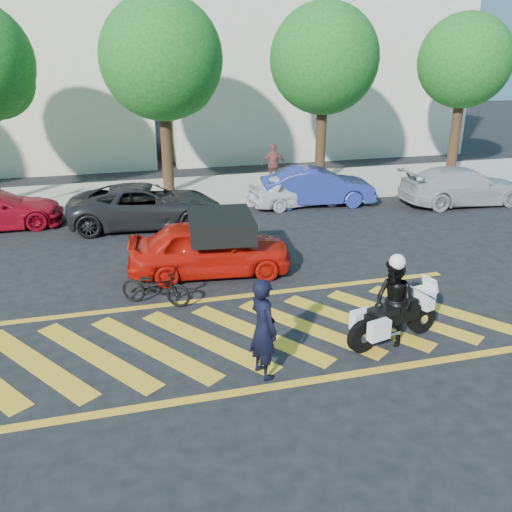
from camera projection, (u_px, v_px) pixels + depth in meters
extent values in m
plane|color=black|center=(235.00, 337.00, 11.25)|extent=(90.00, 90.00, 0.00)
cube|color=#9E998E|center=(169.00, 194.00, 22.04)|extent=(60.00, 5.00, 0.15)
cube|color=gold|center=(36.00, 363.00, 10.31)|extent=(2.43, 3.21, 0.01)
cube|color=gold|center=(96.00, 355.00, 10.58)|extent=(2.43, 3.21, 0.01)
cube|color=gold|center=(153.00, 348.00, 10.84)|extent=(2.43, 3.21, 0.01)
cube|color=gold|center=(207.00, 341.00, 11.11)|extent=(2.43, 3.21, 0.01)
cube|color=gold|center=(259.00, 334.00, 11.37)|extent=(2.43, 3.21, 0.01)
cube|color=gold|center=(308.00, 327.00, 11.64)|extent=(2.43, 3.21, 0.01)
cube|color=gold|center=(355.00, 321.00, 11.91)|extent=(2.43, 3.21, 0.01)
cube|color=gold|center=(400.00, 315.00, 12.17)|extent=(2.43, 3.21, 0.01)
cube|color=gold|center=(443.00, 309.00, 12.44)|extent=(2.43, 3.21, 0.01)
cube|color=gold|center=(260.00, 389.00, 9.54)|extent=(12.00, 0.20, 0.01)
cube|color=gold|center=(218.00, 299.00, 12.97)|extent=(12.00, 0.20, 0.01)
cube|color=beige|center=(306.00, 50.00, 30.38)|extent=(16.00, 8.00, 11.00)
cylinder|color=black|center=(167.00, 146.00, 21.35)|extent=(0.44, 0.44, 4.00)
sphere|color=#144C18|center=(161.00, 58.00, 20.18)|extent=(4.60, 4.60, 4.60)
sphere|color=#144C18|center=(177.00, 77.00, 20.84)|extent=(2.99, 2.99, 2.99)
cylinder|color=black|center=(321.00, 139.00, 22.92)|extent=(0.44, 0.44, 4.00)
sphere|color=#144C18|center=(324.00, 59.00, 21.77)|extent=(4.40, 4.40, 4.40)
sphere|color=#144C18|center=(334.00, 75.00, 22.42)|extent=(2.86, 2.86, 2.86)
cylinder|color=black|center=(455.00, 133.00, 24.49)|extent=(0.44, 0.44, 4.00)
sphere|color=#144C18|center=(465.00, 61.00, 23.38)|extent=(4.00, 4.00, 4.00)
sphere|color=#144C18|center=(471.00, 75.00, 24.01)|extent=(2.60, 2.60, 2.60)
imported|color=black|center=(263.00, 328.00, 9.64)|extent=(0.63, 0.79, 1.90)
imported|color=black|center=(156.00, 287.00, 12.55)|extent=(1.77, 1.34, 0.89)
cylinder|color=black|center=(363.00, 337.00, 10.60)|extent=(0.68, 0.31, 0.67)
cylinder|color=silver|center=(363.00, 337.00, 10.60)|extent=(0.24, 0.21, 0.20)
cylinder|color=black|center=(422.00, 318.00, 11.33)|extent=(0.68, 0.31, 0.67)
cylinder|color=silver|center=(422.00, 318.00, 11.33)|extent=(0.24, 0.21, 0.20)
cube|color=black|center=(392.00, 316.00, 10.85)|extent=(1.30, 0.57, 0.30)
cube|color=black|center=(405.00, 304.00, 10.92)|extent=(0.52, 0.41, 0.22)
cube|color=black|center=(383.00, 311.00, 10.67)|extent=(0.63, 0.47, 0.12)
cube|color=silver|center=(424.00, 298.00, 11.17)|extent=(0.32, 0.47, 0.41)
cube|color=silver|center=(361.00, 319.00, 10.81)|extent=(0.49, 0.29, 0.39)
cube|color=silver|center=(379.00, 330.00, 10.38)|extent=(0.49, 0.29, 0.39)
imported|color=black|center=(393.00, 303.00, 10.76)|extent=(0.86, 1.00, 1.77)
imported|color=#BD1108|center=(210.00, 248.00, 14.18)|extent=(4.41, 2.15, 1.45)
imported|color=black|center=(146.00, 205.00, 18.07)|extent=(5.27, 2.83, 1.41)
imported|color=silver|center=(297.00, 190.00, 20.41)|extent=(3.78, 1.87, 1.24)
imported|color=navy|center=(318.00, 187.00, 20.50)|extent=(4.43, 2.03, 1.41)
imported|color=#9C9FA3|center=(463.00, 186.00, 20.62)|extent=(4.94, 2.22, 1.40)
imported|color=brown|center=(274.00, 164.00, 22.84)|extent=(1.10, 0.71, 1.74)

